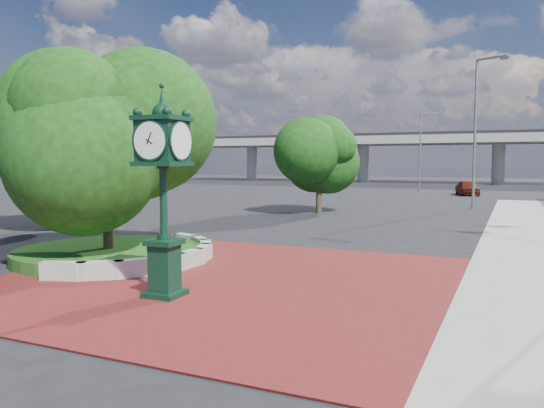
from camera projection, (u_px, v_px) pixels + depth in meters
The scene contains 12 objects.
ground at pixel (242, 273), 15.60m from camera, with size 200.00×200.00×0.00m, color black.
plaza at pixel (225, 279), 14.69m from camera, with size 12.00×12.00×0.04m, color maroon.
planter_wall at pixel (166, 257), 16.70m from camera, with size 2.96×6.77×0.54m.
grass_bed at pixel (109, 254), 17.66m from camera, with size 6.10×6.10×0.40m, color #143F12.
overpass at pixel (461, 139), 78.60m from camera, with size 90.00×12.00×7.50m.
tree_planter at pixel (107, 148), 17.38m from camera, with size 5.20×5.20×6.33m.
tree_northwest at pixel (49, 144), 25.20m from camera, with size 5.60×5.60×6.93m.
tree_street at pixel (319, 162), 33.31m from camera, with size 4.40×4.40×5.45m.
post_clock at pixel (163, 183), 12.55m from camera, with size 1.08×1.08×5.02m.
parked_car at pixel (467, 188), 51.63m from camera, with size 1.73×4.31×1.47m, color #641D0E.
street_lamp_near at pixel (479, 122), 36.34m from camera, with size 2.16×1.13×10.26m.
street_lamp_far at pixel (422, 146), 56.49m from camera, with size 1.88×0.57×8.48m.
Camera 1 is at (7.22, -13.62, 3.27)m, focal length 35.00 mm.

